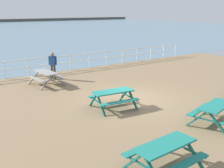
{
  "coord_description": "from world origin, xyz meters",
  "views": [
    {
      "loc": [
        -8.05,
        -10.01,
        4.19
      ],
      "look_at": [
        -0.8,
        0.39,
        0.8
      ],
      "focal_mm": 44.84,
      "sensor_mm": 36.0,
      "label": 1
    }
  ],
  "objects": [
    {
      "name": "picnic_table_far_left",
      "position": [
        0.71,
        -4.2,
        0.58
      ],
      "size": [
        2.13,
        1.91,
        0.8
      ],
      "rotation": [
        0.0,
        0.0,
        0.26
      ],
      "color": "#1E7A70",
      "rests_on": "ground"
    },
    {
      "name": "seaward_railing",
      "position": [
        -0.0,
        7.75,
        0.73
      ],
      "size": [
        23.07,
        0.07,
        1.08
      ],
      "color": "white",
      "rests_on": "ground"
    },
    {
      "name": "picnic_table_seaward",
      "position": [
        -1.36,
        -0.5,
        0.58
      ],
      "size": [
        1.95,
        1.71,
        0.8
      ],
      "rotation": [
        0.0,
        0.0,
        -0.11
      ],
      "color": "#1E7A70",
      "rests_on": "ground"
    },
    {
      "name": "picnic_table_mid_centre",
      "position": [
        -2.27,
        4.86,
        0.58
      ],
      "size": [
        1.68,
        1.93,
        0.8
      ],
      "rotation": [
        0.0,
        0.0,
        1.66
      ],
      "color": "gray",
      "rests_on": "ground"
    },
    {
      "name": "picnic_table_near_right",
      "position": [
        -3.09,
        -5.33,
        0.58
      ],
      "size": [
        1.88,
        1.63,
        0.8
      ],
      "rotation": [
        0.0,
        0.0,
        0.05
      ],
      "color": "#1E7A70",
      "rests_on": "ground"
    },
    {
      "name": "visitor",
      "position": [
        -1.34,
        6.0,
        0.95
      ],
      "size": [
        0.41,
        0.39,
        1.66
      ],
      "rotation": [
        0.0,
        0.0,
        0.82
      ],
      "color": "#4C4233",
      "rests_on": "ground"
    },
    {
      "name": "ground_plane",
      "position": [
        0.0,
        0.0,
        -0.1
      ],
      "size": [
        30.0,
        24.0,
        0.2
      ],
      "primitive_type": "cube",
      "color": "#846B4C"
    }
  ]
}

